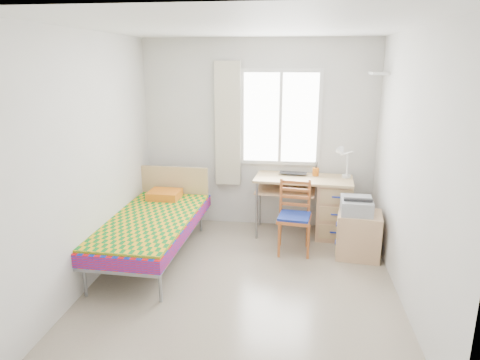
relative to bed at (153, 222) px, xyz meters
name	(u,v)px	position (x,y,z in m)	size (l,w,h in m)	color
floor	(243,282)	(1.15, -0.50, -0.43)	(3.50, 3.50, 0.00)	#BCAD93
ceiling	(244,27)	(1.15, -0.50, 2.17)	(3.50, 3.50, 0.00)	white
wall_back	(258,135)	(1.15, 1.25, 0.87)	(3.20, 3.20, 0.00)	silver
wall_left	(91,160)	(-0.45, -0.50, 0.87)	(3.50, 3.50, 0.00)	silver
wall_right	(410,170)	(2.75, -0.50, 0.87)	(3.50, 3.50, 0.00)	silver
window	(280,118)	(1.45, 1.23, 1.12)	(1.10, 0.04, 1.30)	white
curtain	(228,125)	(0.73, 1.18, 1.02)	(0.35, 0.05, 1.70)	beige
floating_shelf	(379,73)	(2.64, 0.90, 1.72)	(0.20, 0.32, 0.03)	white
bed	(153,222)	(0.00, 0.00, 0.00)	(1.03, 2.10, 0.89)	gray
desk	(328,205)	(2.13, 0.93, 0.00)	(1.32, 0.68, 0.80)	tan
chair	(295,212)	(1.69, 0.38, 0.07)	(0.43, 0.43, 0.90)	#A0481F
cabinet	(358,235)	(2.45, 0.31, -0.16)	(0.56, 0.51, 0.55)	tan
printer	(356,205)	(2.41, 0.33, 0.21)	(0.38, 0.44, 0.18)	#9D9FA4
laptop	(292,175)	(1.64, 1.01, 0.38)	(0.37, 0.24, 0.03)	black
pen_cup	(316,172)	(1.95, 1.05, 0.42)	(0.09, 0.09, 0.11)	orange
task_lamp	(344,158)	(2.29, 0.89, 0.65)	(0.24, 0.34, 0.45)	white
book	(291,193)	(1.63, 0.89, 0.16)	(0.18, 0.24, 0.02)	gray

